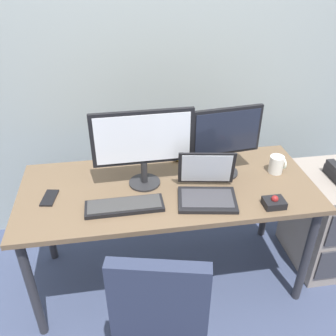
% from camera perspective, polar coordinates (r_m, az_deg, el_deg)
% --- Properties ---
extents(ground_plane, '(8.00, 8.00, 0.00)m').
position_cam_1_polar(ground_plane, '(2.58, -0.00, -16.42)').
color(ground_plane, '#3C4664').
extents(back_wall, '(6.00, 0.10, 2.80)m').
position_cam_1_polar(back_wall, '(2.47, -2.71, 19.60)').
color(back_wall, '#96A2A1').
rests_on(back_wall, ground).
extents(desk, '(1.67, 0.72, 0.74)m').
position_cam_1_polar(desk, '(2.13, -0.00, -4.48)').
color(desk, brown).
rests_on(desk, ground).
extents(file_cabinet, '(0.42, 0.53, 0.68)m').
position_cam_1_polar(file_cabinet, '(2.69, 23.84, -7.36)').
color(file_cabinet, gray).
rests_on(file_cabinet, ground).
extents(monitor_main, '(0.55, 0.18, 0.45)m').
position_cam_1_polar(monitor_main, '(1.97, -3.92, 4.02)').
color(monitor_main, '#262628').
rests_on(monitor_main, desk).
extents(monitor_side, '(0.41, 0.18, 0.42)m').
position_cam_1_polar(monitor_side, '(2.10, 9.08, 4.79)').
color(monitor_side, '#262628').
rests_on(monitor_side, desk).
extents(keyboard, '(0.41, 0.14, 0.03)m').
position_cam_1_polar(keyboard, '(1.93, -6.81, -5.89)').
color(keyboard, black).
rests_on(keyboard, desk).
extents(laptop, '(0.35, 0.32, 0.24)m').
position_cam_1_polar(laptop, '(1.98, 6.09, -3.12)').
color(laptop, black).
rests_on(laptop, desk).
extents(trackball_mouse, '(0.11, 0.09, 0.07)m').
position_cam_1_polar(trackball_mouse, '(2.00, 16.26, -5.18)').
color(trackball_mouse, black).
rests_on(trackball_mouse, desk).
extents(coffee_mug, '(0.09, 0.08, 0.11)m').
position_cam_1_polar(coffee_mug, '(2.27, 16.63, 0.55)').
color(coffee_mug, silver).
rests_on(coffee_mug, desk).
extents(cell_phone, '(0.09, 0.15, 0.01)m').
position_cam_1_polar(cell_phone, '(2.08, -18.04, -4.46)').
color(cell_phone, black).
rests_on(cell_phone, desk).
extents(banana, '(0.19, 0.07, 0.04)m').
position_cam_1_polar(banana, '(2.31, 2.56, 1.55)').
color(banana, yellow).
rests_on(banana, desk).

